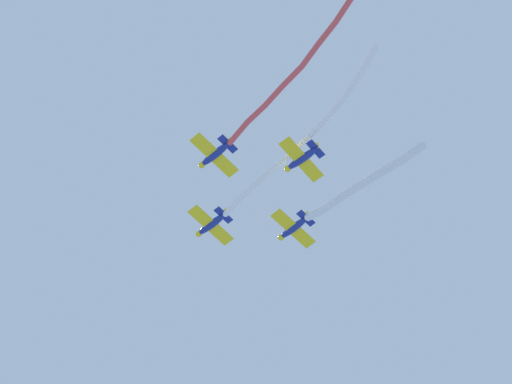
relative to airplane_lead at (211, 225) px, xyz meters
name	(u,v)px	position (x,y,z in m)	size (l,w,h in m)	color
airplane_lead	(211,225)	(0.00, 0.00, 0.00)	(6.49, 5.05, 1.65)	navy
smoke_trail_lead	(302,138)	(7.86, 13.06, 1.64)	(15.26, 21.84, 4.67)	white
airplane_left_wing	(215,155)	(9.34, 3.16, -0.40)	(6.47, 5.05, 1.65)	navy
smoke_trail_left_wing	(292,73)	(16.22, 13.77, 0.98)	(12.94, 17.31, 3.25)	#DB4C4C
airplane_right_wing	(293,228)	(-3.16, 9.34, 0.30)	(6.44, 5.03, 1.65)	navy
smoke_trail_right_wing	(363,184)	(1.53, 18.64, -0.73)	(8.10, 15.46, 2.65)	white
airplane_slot	(302,159)	(6.19, 12.50, -0.20)	(6.55, 5.08, 1.65)	navy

